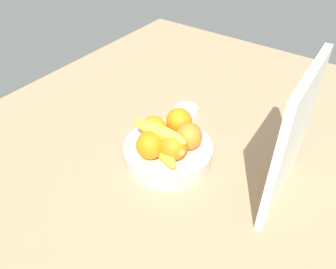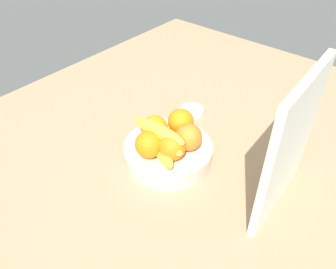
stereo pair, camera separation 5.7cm
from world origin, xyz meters
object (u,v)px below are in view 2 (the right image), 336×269
(orange_front_left, at_px, (181,122))
(orange_front_right, at_px, (155,129))
(fruit_bowl, at_px, (168,152))
(orange_back_left, at_px, (172,147))
(orange_back_right, at_px, (189,137))
(cutting_board, at_px, (290,146))
(jar_lid, at_px, (192,111))
(orange_center, at_px, (149,144))
(banana_bunch, at_px, (160,139))

(orange_front_left, xyz_separation_m, orange_front_right, (0.07, -0.03, 0.00))
(fruit_bowl, xyz_separation_m, orange_back_left, (0.03, 0.04, 0.06))
(fruit_bowl, relative_size, orange_front_left, 3.32)
(fruit_bowl, xyz_separation_m, orange_back_right, (-0.03, 0.05, 0.06))
(orange_back_right, distance_m, cutting_board, 0.27)
(fruit_bowl, distance_m, orange_front_right, 0.08)
(orange_back_left, xyz_separation_m, orange_back_right, (-0.06, 0.01, 0.00))
(orange_front_left, height_order, jar_lid, orange_front_left)
(orange_front_left, bearing_deg, orange_front_right, -25.26)
(orange_center, bearing_deg, jar_lid, -166.16)
(fruit_bowl, relative_size, jar_lid, 3.17)
(orange_front_left, height_order, banana_bunch, banana_bunch)
(orange_front_right, relative_size, jar_lid, 0.95)
(orange_center, distance_m, banana_bunch, 0.04)
(orange_back_right, bearing_deg, banana_bunch, -41.20)
(orange_front_left, relative_size, orange_center, 1.00)
(fruit_bowl, bearing_deg, cutting_board, 101.45)
(cutting_board, bearing_deg, banana_bunch, -76.58)
(orange_front_right, bearing_deg, fruit_bowl, 93.69)
(orange_back_right, relative_size, jar_lid, 0.95)
(orange_back_left, bearing_deg, jar_lid, -154.44)
(orange_front_right, height_order, cutting_board, cutting_board)
(orange_front_left, bearing_deg, cutting_board, 88.36)
(orange_front_left, relative_size, cutting_board, 0.21)
(orange_front_right, distance_m, orange_back_left, 0.09)
(orange_back_left, distance_m, orange_back_right, 0.06)
(orange_back_right, bearing_deg, orange_front_right, -71.53)
(orange_front_left, relative_size, orange_back_right, 1.00)
(orange_front_left, xyz_separation_m, orange_back_left, (0.10, 0.05, 0.00))
(fruit_bowl, bearing_deg, orange_front_left, -170.86)
(orange_front_right, distance_m, cutting_board, 0.37)
(orange_back_right, height_order, banana_bunch, banana_bunch)
(orange_center, bearing_deg, fruit_bowl, 167.58)
(orange_back_right, xyz_separation_m, banana_bunch, (0.06, -0.05, 0.00))
(jar_lid, bearing_deg, cutting_board, 66.72)
(fruit_bowl, height_order, orange_back_right, orange_back_right)
(orange_front_right, relative_size, orange_back_left, 1.00)
(orange_center, height_order, orange_back_right, same)
(orange_front_right, bearing_deg, banana_bunch, 59.29)
(orange_back_right, bearing_deg, fruit_bowl, -59.49)
(cutting_board, bearing_deg, fruit_bowl, -81.65)
(banana_bunch, relative_size, cutting_board, 0.51)
(fruit_bowl, bearing_deg, orange_back_right, 120.51)
(orange_center, xyz_separation_m, cutting_board, (-0.12, 0.32, 0.09))
(banana_bunch, distance_m, jar_lid, 0.29)
(orange_front_left, xyz_separation_m, banana_bunch, (0.10, 0.01, 0.00))
(orange_front_left, bearing_deg, orange_back_left, 26.39)
(orange_front_right, height_order, jar_lid, orange_front_right)
(fruit_bowl, height_order, orange_front_right, orange_front_right)
(orange_front_left, distance_m, cutting_board, 0.33)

